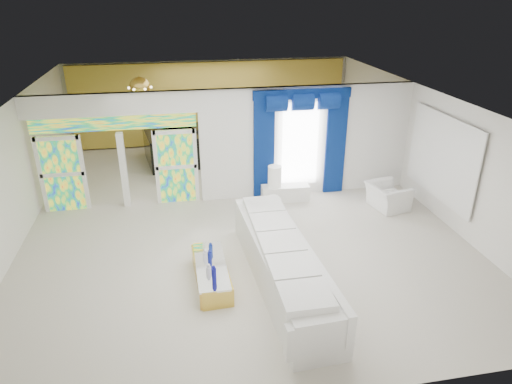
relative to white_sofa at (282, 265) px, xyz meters
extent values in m
plane|color=#B7AF9E|center=(-0.44, 3.20, -0.43)|extent=(12.00, 12.00, 0.00)
cube|color=white|center=(1.71, 4.20, 1.07)|extent=(5.70, 0.18, 3.00)
cube|color=white|center=(-3.29, 4.20, 2.30)|extent=(4.30, 0.18, 0.55)
cube|color=#994C3F|center=(-4.72, 4.20, 0.57)|extent=(0.95, 0.04, 2.00)
cube|color=#994C3F|center=(-1.87, 4.20, 0.57)|extent=(0.95, 0.04, 2.00)
cube|color=#994C3F|center=(-3.29, 4.20, 1.82)|extent=(4.00, 0.05, 0.35)
cube|color=white|center=(1.46, 4.10, 1.02)|extent=(1.00, 0.02, 2.30)
cube|color=#031048|center=(0.46, 4.07, 0.97)|extent=(0.55, 0.10, 2.80)
cube|color=#031048|center=(2.46, 4.07, 0.97)|extent=(0.55, 0.10, 2.80)
cube|color=#031048|center=(1.46, 4.07, 2.39)|extent=(2.60, 0.12, 0.25)
cube|color=white|center=(4.50, 2.20, 1.12)|extent=(0.04, 2.70, 1.90)
cube|color=gold|center=(-0.44, 9.10, 1.07)|extent=(9.70, 0.12, 2.90)
cube|color=silver|center=(0.00, 0.00, 0.00)|extent=(1.19, 4.52, 0.85)
cube|color=gold|center=(-1.35, 0.30, -0.23)|extent=(0.67, 1.77, 0.39)
cube|color=white|center=(0.99, 3.74, -0.21)|extent=(1.29, 0.45, 0.43)
cylinder|color=white|center=(0.69, 3.74, 0.29)|extent=(0.36, 0.36, 0.58)
imported|color=silver|center=(3.51, 2.79, -0.10)|extent=(1.05, 1.15, 0.65)
cube|color=black|center=(-1.98, 7.35, 0.09)|extent=(1.85, 2.26, 1.03)
cube|color=black|center=(-1.98, 5.75, -0.29)|extent=(0.89, 0.45, 0.28)
cube|color=tan|center=(-5.05, 5.55, 0.00)|extent=(0.65, 0.61, 0.85)
sphere|color=gold|center=(-2.74, 6.60, 2.22)|extent=(0.60, 0.60, 0.60)
cylinder|color=navy|center=(-1.36, 0.34, 0.10)|extent=(0.08, 0.08, 0.27)
cylinder|color=navy|center=(-1.33, -0.19, 0.08)|extent=(0.09, 0.09, 0.24)
cylinder|color=navy|center=(-1.30, 0.78, 0.04)|extent=(0.08, 0.08, 0.17)
cylinder|color=white|center=(-1.42, 0.60, 0.02)|extent=(0.11, 0.11, 0.13)
cylinder|color=silver|center=(-1.42, 0.05, 0.03)|extent=(0.10, 0.10, 0.14)
camera|label=1|loc=(-1.86, -7.24, 4.89)|focal=32.05mm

